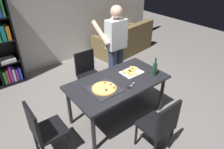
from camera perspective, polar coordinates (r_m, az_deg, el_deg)
name	(u,v)px	position (r m, az deg, el deg)	size (l,w,h in m)	color
ground_plane	(117,116)	(3.72, 1.46, -11.57)	(12.00, 12.00, 0.00)	gray
back_wall	(47,9)	(5.13, -18.02, 17.14)	(6.40, 0.10, 2.80)	silver
dining_table	(118,85)	(3.30, 1.62, -2.96)	(1.62, 0.87, 0.75)	#232328
chair_near_camera	(160,124)	(2.91, 13.54, -13.55)	(0.42, 0.42, 0.90)	black
chair_far_side	(88,71)	(4.02, -6.82, 0.97)	(0.42, 0.42, 0.90)	black
chair_left_end	(43,129)	(2.93, -18.98, -14.26)	(0.42, 0.42, 0.90)	black
couch	(125,42)	(5.91, 3.56, 9.11)	(1.80, 1.07, 0.85)	brown
person_serving_pizza	(116,45)	(3.91, 1.00, 8.26)	(0.55, 0.54, 1.75)	#38476B
pepperoni_pizza_on_tray	(104,89)	(3.05, -2.23, -4.02)	(0.44, 0.44, 0.04)	#2D2D33
pizza_slices_on_towel	(131,72)	(3.50, 5.39, 0.82)	(0.36, 0.29, 0.03)	white
wine_bottle	(155,69)	(3.42, 11.99, 1.57)	(0.07, 0.07, 0.32)	#194723
kitchen_scissors	(130,86)	(3.12, 5.23, -3.38)	(0.20, 0.12, 0.01)	silver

